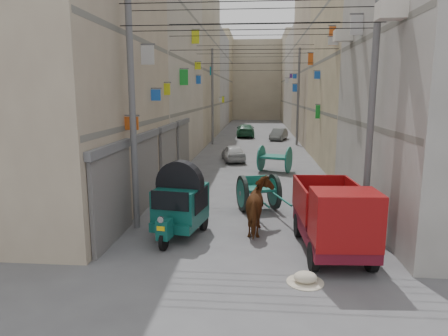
# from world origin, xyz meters

# --- Properties ---
(building_row_left) EXTENTS (8.00, 62.00, 14.00)m
(building_row_left) POSITION_xyz_m (-8.00, 34.13, 6.46)
(building_row_left) COLOR tan
(building_row_left) RESTS_ON ground
(building_row_right) EXTENTS (8.00, 62.00, 14.00)m
(building_row_right) POSITION_xyz_m (8.00, 34.13, 6.46)
(building_row_right) COLOR #A4A09A
(building_row_right) RESTS_ON ground
(end_cap_building) EXTENTS (22.00, 10.00, 13.00)m
(end_cap_building) POSITION_xyz_m (0.00, 66.00, 6.50)
(end_cap_building) COLOR tan
(end_cap_building) RESTS_ON ground
(shutters_left) EXTENTS (0.18, 14.40, 2.88)m
(shutters_left) POSITION_xyz_m (-3.92, 10.38, 1.49)
(shutters_left) COLOR #49494E
(shutters_left) RESTS_ON ground
(signboards) EXTENTS (8.22, 40.52, 5.67)m
(signboards) POSITION_xyz_m (-0.01, 21.66, 3.43)
(signboards) COLOR blue
(signboards) RESTS_ON ground
(utility_poles) EXTENTS (7.40, 22.20, 8.00)m
(utility_poles) POSITION_xyz_m (0.00, 17.00, 4.00)
(utility_poles) COLOR #5B5B5D
(utility_poles) RESTS_ON ground
(overhead_cables) EXTENTS (7.40, 22.52, 1.12)m
(overhead_cables) POSITION_xyz_m (0.00, 14.40, 6.77)
(overhead_cables) COLOR black
(overhead_cables) RESTS_ON ground
(auto_rickshaw) EXTENTS (1.73, 2.59, 1.77)m
(auto_rickshaw) POSITION_xyz_m (-2.04, 5.42, 1.04)
(auto_rickshaw) COLOR black
(auto_rickshaw) RESTS_ON ground
(tonga_cart) EXTENTS (1.95, 3.14, 1.33)m
(tonga_cart) POSITION_xyz_m (0.34, 8.35, 0.69)
(tonga_cart) COLOR black
(tonga_cart) RESTS_ON ground
(mini_truck) EXTENTS (1.80, 3.68, 2.02)m
(mini_truck) POSITION_xyz_m (2.34, 4.01, 0.97)
(mini_truck) COLOR black
(mini_truck) RESTS_ON ground
(second_cart) EXTENTS (2.02, 1.90, 1.46)m
(second_cart) POSITION_xyz_m (1.24, 15.84, 0.78)
(second_cart) COLOR #156051
(second_cart) RESTS_ON ground
(feed_sack) EXTENTS (0.54, 0.43, 0.27)m
(feed_sack) POSITION_xyz_m (1.42, 2.53, 0.13)
(feed_sack) COLOR beige
(feed_sack) RESTS_ON ground
(horse) EXTENTS (0.93, 1.99, 1.67)m
(horse) POSITION_xyz_m (0.39, 5.90, 0.84)
(horse) COLOR brown
(horse) RESTS_ON ground
(distant_car_white) EXTENTS (1.91, 3.39, 1.09)m
(distant_car_white) POSITION_xyz_m (-1.27, 19.30, 0.54)
(distant_car_white) COLOR #B3B3B3
(distant_car_white) RESTS_ON ground
(distant_car_grey) EXTENTS (1.95, 3.46, 1.08)m
(distant_car_grey) POSITION_xyz_m (2.26, 31.66, 0.54)
(distant_car_grey) COLOR #535857
(distant_car_grey) RESTS_ON ground
(distant_car_green) EXTENTS (1.91, 4.42, 1.27)m
(distant_car_green) POSITION_xyz_m (-0.96, 34.32, 0.63)
(distant_car_green) COLOR #1D5636
(distant_car_green) RESTS_ON ground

